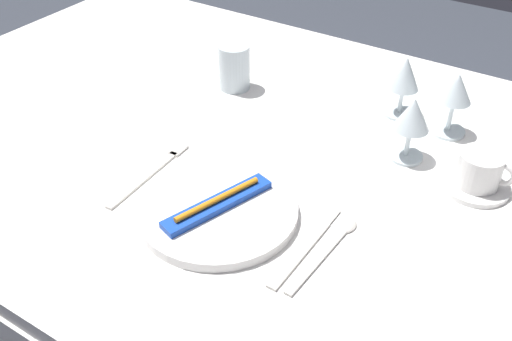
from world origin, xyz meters
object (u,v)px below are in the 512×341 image
dinner_plate (218,211)px  spoon_soup (331,245)px  fork_outer (152,172)px  dinner_knife (304,248)px  drink_tumbler (234,69)px  wine_glass_left (456,93)px  wine_glass_centre (412,118)px  toothbrush_package (218,203)px  wine_glass_right (405,77)px  coffee_cup_left (480,169)px

dinner_plate → spoon_soup: bearing=10.2°
fork_outer → dinner_knife: same height
spoon_soup → drink_tumbler: 0.56m
dinner_plate → fork_outer: bearing=169.8°
wine_glass_left → fork_outer: bearing=-133.8°
wine_glass_centre → wine_glass_left: 0.14m
toothbrush_package → drink_tumbler: drink_tumbler is taller
dinner_plate → dinner_knife: dinner_plate is taller
wine_glass_left → wine_glass_right: same height
fork_outer → drink_tumbler: bearing=99.2°
dinner_knife → spoon_soup: bearing=42.6°
coffee_cup_left → wine_glass_left: (-0.10, 0.16, 0.05)m
fork_outer → wine_glass_centre: size_ratio=1.74×
coffee_cup_left → wine_glass_centre: size_ratio=0.78×
coffee_cup_left → wine_glass_centre: (-0.14, 0.02, 0.05)m
dinner_knife → spoon_soup: 0.04m
coffee_cup_left → wine_glass_right: wine_glass_right is taller
spoon_soup → wine_glass_left: bearing=83.7°
toothbrush_package → wine_glass_centre: 0.40m
dinner_knife → wine_glass_right: wine_glass_right is taller
toothbrush_package → coffee_cup_left: (0.35, 0.31, 0.02)m
dinner_plate → fork_outer: 0.18m
dinner_knife → coffee_cup_left: size_ratio=2.12×
dinner_plate → wine_glass_right: 0.51m
spoon_soup → wine_glass_centre: wine_glass_centre is taller
spoon_soup → wine_glass_right: size_ratio=1.55×
wine_glass_centre → drink_tumbler: 0.44m
toothbrush_package → wine_glass_right: size_ratio=1.59×
spoon_soup → fork_outer: bearing=-179.4°
toothbrush_package → drink_tumbler: (-0.23, 0.39, 0.02)m
spoon_soup → wine_glass_right: 0.46m
fork_outer → wine_glass_right: (0.31, 0.45, 0.09)m
spoon_soup → coffee_cup_left: 0.32m
wine_glass_centre → wine_glass_left: (0.04, 0.13, 0.00)m
fork_outer → wine_glass_left: size_ratio=1.70×
toothbrush_package → fork_outer: (-0.17, 0.03, -0.02)m
dinner_plate → wine_glass_left: (0.25, 0.47, 0.08)m
wine_glass_left → drink_tumbler: (-0.48, -0.08, -0.05)m
spoon_soup → coffee_cup_left: size_ratio=2.03×
coffee_cup_left → dinner_plate: bearing=-138.1°
dinner_plate → wine_glass_centre: bearing=58.5°
wine_glass_left → wine_glass_right: size_ratio=1.00×
spoon_soup → wine_glass_right: wine_glass_right is taller
wine_glass_right → coffee_cup_left: bearing=-38.3°
wine_glass_left → dinner_knife: bearing=-99.8°
coffee_cup_left → drink_tumbler: bearing=172.6°
wine_glass_centre → wine_glass_right: 0.16m
toothbrush_package → dinner_knife: size_ratio=0.98×
dinner_plate → spoon_soup: (0.20, 0.04, -0.01)m
fork_outer → coffee_cup_left: 0.60m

